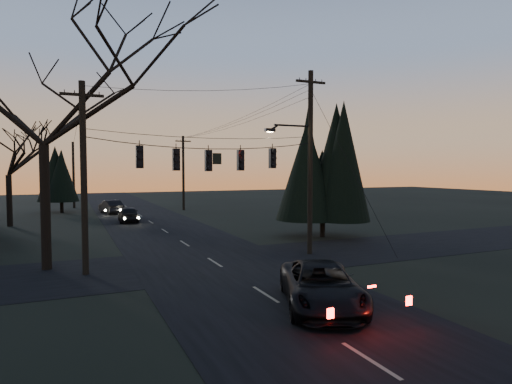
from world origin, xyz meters
name	(u,v)px	position (x,y,z in m)	size (l,w,h in m)	color
ground_plane	(325,332)	(0.00, 0.00, 0.00)	(160.00, 160.00, 0.00)	black
main_road	(171,235)	(0.00, 20.00, 0.01)	(8.00, 120.00, 0.02)	black
cross_road	(215,263)	(0.00, 10.00, 0.01)	(60.00, 7.00, 0.02)	black
utility_pole_right	(310,254)	(5.50, 10.00, 0.00)	(5.00, 0.30, 10.00)	black
utility_pole_left	(86,275)	(-6.00, 10.00, 0.00)	(1.80, 0.30, 8.50)	black
utility_pole_far_r	(184,210)	(5.50, 38.00, 0.00)	(1.80, 0.30, 8.50)	black
utility_pole_far_l	(74,208)	(-6.00, 46.00, 0.00)	(0.30, 0.30, 8.00)	black
span_signal_assembly	(210,159)	(-0.24, 10.00, 5.18)	(11.50, 0.44, 1.67)	black
bare_tree_left	(42,94)	(-7.62, 11.77, 8.11)	(11.06, 11.06, 11.59)	black
evergreen_right	(323,170)	(9.43, 14.84, 4.64)	(4.41, 4.41, 8.09)	black
bare_tree_dist	(8,154)	(-11.07, 29.95, 5.90)	(7.08, 7.08, 8.44)	black
evergreen_dist	(61,177)	(-7.30, 40.46, 3.90)	(3.96, 3.96, 6.61)	black
suv_near	(321,286)	(1.09, 1.90, 0.73)	(2.41, 5.23, 1.45)	black
sedan_oncoming_a	(128,214)	(-1.77, 28.99, 0.69)	(1.64, 4.08, 1.39)	black
sedan_oncoming_b	(111,207)	(-2.52, 37.30, 0.71)	(1.50, 4.30, 1.42)	black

